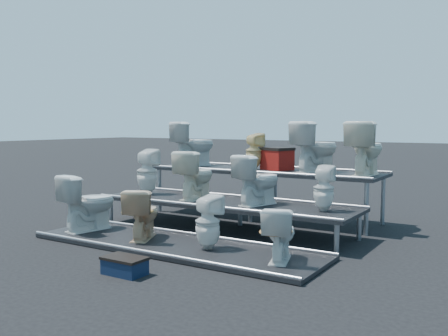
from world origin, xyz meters
The scene contains 18 objects.
ground centered at (0.00, 0.00, 0.00)m, with size 80.00×80.00×0.00m, color black.
tier_front centered at (0.00, -1.30, 0.03)m, with size 4.20×1.20×0.06m, color black.
tier_mid centered at (0.00, 0.00, 0.23)m, with size 4.20×1.20×0.46m, color black.
tier_back centered at (0.00, 1.30, 0.43)m, with size 4.20×1.20×0.86m, color black.
toilet_0 centered at (-1.63, -1.30, 0.49)m, with size 0.48×0.84×0.85m, color silver.
toilet_1 centered at (-0.55, -1.30, 0.42)m, with size 0.40×0.70×0.71m, color #D4AD85.
toilet_2 centered at (0.55, -1.30, 0.41)m, with size 0.32×0.33×0.71m, color silver.
toilet_3 centered at (1.57, -1.30, 0.38)m, with size 0.36×0.64×0.65m, color silver.
toilet_4 centered at (-1.58, 0.00, 0.85)m, with size 0.35×0.36×0.78m, color silver.
toilet_5 centered at (-0.56, 0.00, 0.85)m, with size 0.44×0.77×0.78m, color white.
toilet_6 centered at (0.58, 0.00, 0.84)m, with size 0.42×0.74×0.76m, color silver.
toilet_7 centered at (1.62, 0.00, 0.78)m, with size 0.29×0.29×0.64m, color silver.
toilet_8 centered at (-1.52, 1.30, 1.29)m, with size 0.48×0.83×0.85m, color silver.
toilet_9 centered at (-0.19, 1.30, 1.18)m, with size 0.29×0.30×0.65m, color beige.
toilet_10 centered at (0.98, 1.30, 1.29)m, with size 0.48×0.84×0.85m, color silver.
toilet_11 centered at (1.81, 1.30, 1.29)m, with size 0.48×0.84×0.85m, color white.
red_crate centered at (0.21, 1.41, 1.03)m, with size 0.48×0.39×0.35m, color #A01111.
step_stool centered at (0.26, -2.54, 0.08)m, with size 0.47×0.28×0.17m, color black.
Camera 1 is at (4.07, -6.55, 1.67)m, focal length 40.00 mm.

